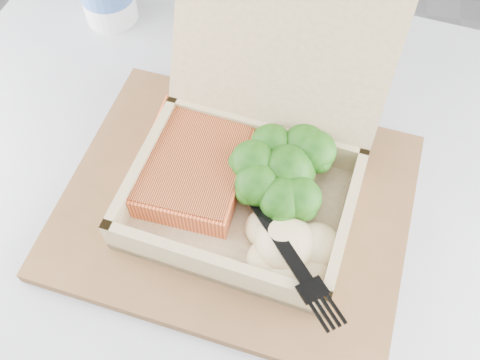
# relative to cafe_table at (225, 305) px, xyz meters

# --- Properties ---
(cafe_table) EXTENTS (0.89, 0.89, 0.73)m
(cafe_table) POSITION_rel_cafe_table_xyz_m (0.00, 0.00, 0.00)
(cafe_table) COLOR black
(cafe_table) RESTS_ON floor
(serving_tray) EXTENTS (0.38, 0.31, 0.02)m
(serving_tray) POSITION_rel_cafe_table_xyz_m (0.01, 0.04, 0.20)
(serving_tray) COLOR brown
(serving_tray) RESTS_ON cafe_table
(takeout_container) EXTENTS (0.24, 0.27, 0.20)m
(takeout_container) POSITION_rel_cafe_table_xyz_m (0.02, 0.08, 0.25)
(takeout_container) COLOR tan
(takeout_container) RESTS_ON serving_tray
(salmon_fillet) EXTENTS (0.11, 0.14, 0.03)m
(salmon_fillet) POSITION_rel_cafe_table_xyz_m (-0.04, 0.07, 0.23)
(salmon_fillet) COLOR orange
(salmon_fillet) RESTS_ON takeout_container
(broccoli_pile) EXTENTS (0.12, 0.12, 0.04)m
(broccoli_pile) POSITION_rel_cafe_table_xyz_m (0.05, 0.07, 0.24)
(broccoli_pile) COLOR #2E7119
(broccoli_pile) RESTS_ON takeout_container
(mashed_potatoes) EXTENTS (0.09, 0.08, 0.03)m
(mashed_potatoes) POSITION_rel_cafe_table_xyz_m (0.06, -0.00, 0.23)
(mashed_potatoes) COLOR #CCB284
(mashed_potatoes) RESTS_ON takeout_container
(plastic_fork) EXTENTS (0.12, 0.14, 0.02)m
(plastic_fork) POSITION_rel_cafe_table_xyz_m (0.04, 0.02, 0.24)
(plastic_fork) COLOR black
(plastic_fork) RESTS_ON mashed_potatoes
(receipt) EXTENTS (0.12, 0.16, 0.00)m
(receipt) POSITION_rel_cafe_table_xyz_m (0.07, 0.25, 0.19)
(receipt) COLOR white
(receipt) RESTS_ON cafe_table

